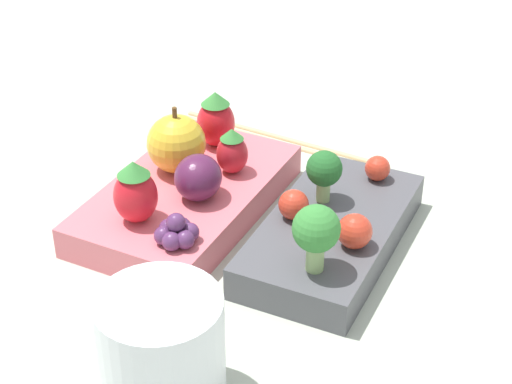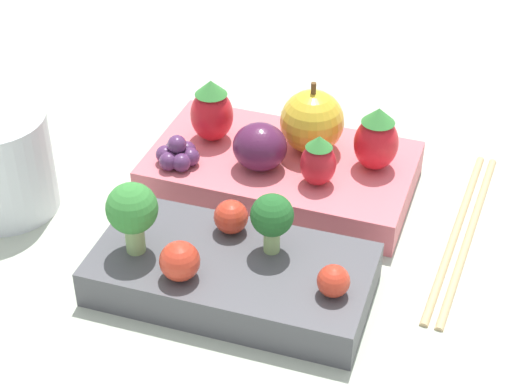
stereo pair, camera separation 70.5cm
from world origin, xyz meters
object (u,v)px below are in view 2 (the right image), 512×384
(broccoli_floret_0, at_px, (272,217))
(broccoli_floret_1, at_px, (132,211))
(bento_box_savoury, at_px, (226,274))
(cherry_tomato_1, at_px, (333,281))
(cherry_tomato_0, at_px, (231,217))
(cherry_tomato_2, at_px, (180,261))
(strawberry_1, at_px, (318,161))
(apple, at_px, (312,122))
(strawberry_0, at_px, (212,111))
(strawberry_2, at_px, (376,139))
(grape_cluster, at_px, (178,154))
(drinking_cup, at_px, (0,163))
(plum, at_px, (255,146))
(chopsticks_pair, at_px, (463,231))
(bento_box_fruit, at_px, (281,171))

(broccoli_floret_0, relative_size, broccoli_floret_1, 0.84)
(bento_box_savoury, bearing_deg, cherry_tomato_1, 163.15)
(cherry_tomato_0, distance_m, cherry_tomato_2, 0.06)
(broccoli_floret_0, relative_size, strawberry_1, 1.07)
(broccoli_floret_0, distance_m, apple, 0.13)
(strawberry_0, bearing_deg, broccoli_floret_0, 117.75)
(strawberry_1, bearing_deg, strawberry_0, -27.74)
(broccoli_floret_1, relative_size, strawberry_2, 1.01)
(grape_cluster, xyz_separation_m, drinking_cup, (0.13, 0.04, 0.00))
(apple, xyz_separation_m, grape_cluster, (0.10, 0.04, -0.02))
(broccoli_floret_0, height_order, broccoli_floret_1, broccoli_floret_1)
(strawberry_2, xyz_separation_m, plum, (0.09, 0.02, -0.01))
(cherry_tomato_2, bearing_deg, cherry_tomato_1, -179.45)
(cherry_tomato_2, bearing_deg, bento_box_savoury, -137.23)
(cherry_tomato_1, relative_size, plum, 0.51)
(bento_box_savoury, bearing_deg, cherry_tomato_2, 42.77)
(cherry_tomato_2, xyz_separation_m, strawberry_0, (0.02, -0.17, 0.01))
(cherry_tomato_1, relative_size, grape_cluster, 0.61)
(drinking_cup, distance_m, chopsticks_pair, 0.35)
(plum, relative_size, grape_cluster, 1.20)
(broccoli_floret_0, distance_m, strawberry_1, 0.09)
(cherry_tomato_2, bearing_deg, bento_box_fruit, -106.16)
(strawberry_0, distance_m, chopsticks_pair, 0.21)
(chopsticks_pair, bearing_deg, strawberry_0, -15.74)
(apple, distance_m, plum, 0.05)
(bento_box_savoury, relative_size, strawberry_1, 4.81)
(broccoli_floret_0, xyz_separation_m, grape_cluster, (0.09, -0.09, -0.02))
(cherry_tomato_2, distance_m, apple, 0.18)
(chopsticks_pair, bearing_deg, drinking_cup, 4.08)
(bento_box_savoury, bearing_deg, grape_cluster, -60.57)
(strawberry_2, height_order, chopsticks_pair, strawberry_2)
(apple, relative_size, strawberry_2, 1.14)
(cherry_tomato_1, bearing_deg, broccoli_floret_1, -8.49)
(apple, bearing_deg, cherry_tomato_1, 101.58)
(broccoli_floret_1, bearing_deg, chopsticks_pair, -157.75)
(bento_box_savoury, height_order, strawberry_0, strawberry_0)
(bento_box_fruit, distance_m, strawberry_2, 0.08)
(bento_box_fruit, xyz_separation_m, grape_cluster, (0.08, 0.02, 0.02))
(cherry_tomato_1, distance_m, cherry_tomato_2, 0.10)
(bento_box_fruit, distance_m, plum, 0.04)
(bento_box_savoury, bearing_deg, cherry_tomato_0, -85.71)
(broccoli_floret_1, bearing_deg, strawberry_1, -138.12)
(cherry_tomato_1, bearing_deg, cherry_tomato_0, -34.40)
(cherry_tomato_0, xyz_separation_m, drinking_cup, (0.18, -0.03, 0.00))
(strawberry_0, relative_size, strawberry_2, 1.01)
(bento_box_savoury, bearing_deg, chopsticks_pair, -151.12)
(cherry_tomato_0, xyz_separation_m, cherry_tomato_1, (-0.08, 0.05, -0.00))
(bento_box_savoury, relative_size, bento_box_fruit, 0.90)
(broccoli_floret_0, relative_size, grape_cluster, 1.28)
(bento_box_fruit, xyz_separation_m, cherry_tomato_1, (-0.05, 0.15, 0.02))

